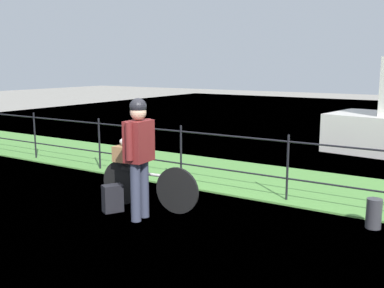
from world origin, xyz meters
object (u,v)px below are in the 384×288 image
terrier_dog (129,141)px  wooden_crate (128,154)px  bicycle_main (148,185)px  backpack_on_paving (113,198)px  cyclist_person (139,148)px  mooring_bollard (374,214)px

terrier_dog → wooden_crate: bearing=-175.0°
bicycle_main → terrier_dog: size_ratio=5.15×
terrier_dog → backpack_on_paving: (-0.01, -0.37, -0.79)m
terrier_dog → cyclist_person: cyclist_person is taller
terrier_dog → cyclist_person: size_ratio=0.19×
backpack_on_paving → mooring_bollard: (3.34, 1.35, -0.00)m
cyclist_person → backpack_on_paving: bearing=176.5°
mooring_bollard → cyclist_person: bearing=-153.8°
bicycle_main → terrier_dog: bearing=-175.0°
wooden_crate → backpack_on_paving: 0.70m
bicycle_main → cyclist_person: bearing=-64.7°
bicycle_main → backpack_on_paving: size_ratio=4.12×
cyclist_person → mooring_bollard: size_ratio=4.23×
cyclist_person → bicycle_main: bearing=115.3°
cyclist_person → mooring_bollard: cyclist_person is taller
wooden_crate → cyclist_person: 0.72m
terrier_dog → mooring_bollard: terrier_dog is taller
wooden_crate → cyclist_person: bearing=-36.1°
wooden_crate → terrier_dog: (0.02, 0.00, 0.20)m
bicycle_main → wooden_crate: bearing=-175.0°
terrier_dog → backpack_on_paving: size_ratio=0.80×
terrier_dog → backpack_on_paving: bearing=-92.1°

